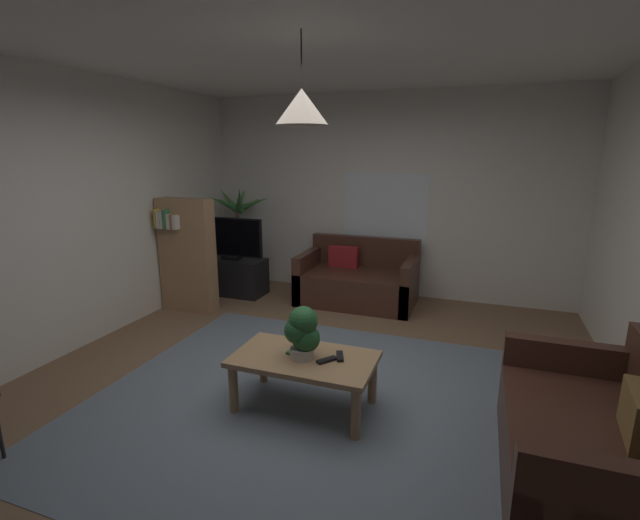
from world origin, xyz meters
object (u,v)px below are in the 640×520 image
object	(u,v)px
potted_palm_corner	(239,238)
couch_under_window	(358,282)
remote_on_table_0	(327,360)
coffee_table	(304,365)
remote_on_table_1	(340,356)
book_on_table_0	(296,353)
pendant_lamp	(302,107)
bookshelf_corner	(187,254)
tv_stand	(233,276)
tv	(231,238)
potted_plant_on_table	(302,331)
couch_right_side	(593,447)

from	to	relation	value
potted_palm_corner	couch_under_window	bearing A→B (deg)	-6.37
remote_on_table_0	coffee_table	bearing A→B (deg)	-147.53
remote_on_table_1	book_on_table_0	bearing A→B (deg)	170.07
pendant_lamp	potted_palm_corner	bearing A→B (deg)	127.77
bookshelf_corner	book_on_table_0	bearing A→B (deg)	-36.25
tv_stand	tv	distance (m)	0.55
tv	tv_stand	bearing A→B (deg)	90.00
couch_under_window	potted_plant_on_table	distance (m)	2.62
tv	bookshelf_corner	distance (m)	0.76
coffee_table	book_on_table_0	size ratio (longest dim) A/B	8.48
couch_under_window	book_on_table_0	distance (m)	2.57
coffee_table	pendant_lamp	bearing A→B (deg)	0.00
book_on_table_0	potted_palm_corner	xyz separation A→B (m)	(-2.08, 2.76, 0.27)
coffee_table	pendant_lamp	size ratio (longest dim) A/B	1.83
book_on_table_0	remote_on_table_0	size ratio (longest dim) A/B	0.80
tv_stand	bookshelf_corner	distance (m)	0.91
coffee_table	tv	world-z (taller)	tv
couch_under_window	tv_stand	world-z (taller)	couch_under_window
couch_under_window	potted_plant_on_table	world-z (taller)	potted_plant_on_table
coffee_table	remote_on_table_1	distance (m)	0.28
book_on_table_0	couch_right_side	bearing A→B (deg)	-7.10
couch_under_window	remote_on_table_0	size ratio (longest dim) A/B	9.30
book_on_table_0	tv	world-z (taller)	tv
bookshelf_corner	potted_palm_corner	bearing A→B (deg)	88.22
remote_on_table_1	tv_stand	size ratio (longest dim) A/B	0.18
couch_right_side	bookshelf_corner	xyz separation A→B (m)	(-4.10, 1.80, 0.44)
remote_on_table_1	pendant_lamp	size ratio (longest dim) A/B	0.27
remote_on_table_0	bookshelf_corner	size ratio (longest dim) A/B	0.11
coffee_table	tv_stand	world-z (taller)	tv_stand
coffee_table	remote_on_table_1	bearing A→B (deg)	16.14
coffee_table	remote_on_table_0	world-z (taller)	remote_on_table_0
tv_stand	tv	size ratio (longest dim) A/B	0.96
coffee_table	potted_palm_corner	distance (m)	3.53
couch_right_side	potted_plant_on_table	world-z (taller)	potted_plant_on_table
tv_stand	potted_palm_corner	size ratio (longest dim) A/B	0.60
pendant_lamp	tv	bearing A→B (deg)	131.05
couch_under_window	remote_on_table_0	distance (m)	2.63
couch_under_window	couch_right_side	size ratio (longest dim) A/B	1.02
potted_plant_on_table	tv_stand	xyz separation A→B (m)	(-2.00, 2.34, -0.39)
potted_plant_on_table	tv	size ratio (longest dim) A/B	0.43
coffee_table	potted_plant_on_table	distance (m)	0.28
potted_plant_on_table	bookshelf_corner	distance (m)	2.70
couch_right_side	book_on_table_0	distance (m)	1.99
remote_on_table_1	tv	xyz separation A→B (m)	(-2.27, 2.23, 0.36)
coffee_table	tv	size ratio (longest dim) A/B	1.15
coffee_table	potted_palm_corner	world-z (taller)	potted_palm_corner
coffee_table	book_on_table_0	world-z (taller)	book_on_table_0
tv	couch_right_side	bearing A→B (deg)	-32.94
couch_under_window	remote_on_table_0	xyz separation A→B (m)	(0.47, -2.59, 0.16)
couch_under_window	bookshelf_corner	bearing A→B (deg)	-152.51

